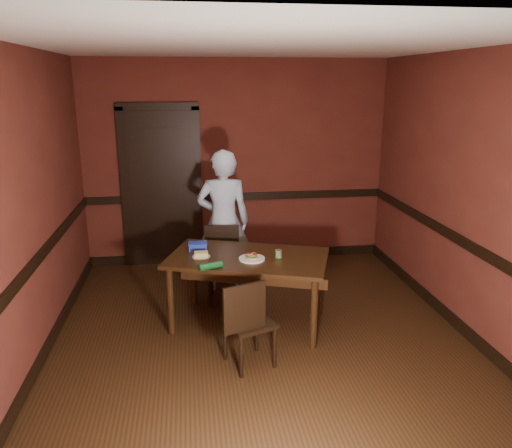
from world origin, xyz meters
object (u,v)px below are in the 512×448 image
object	(u,v)px
person	(223,221)
food_tub	(198,246)
dining_table	(248,290)
cheese_saucer	(201,255)
chair_far	(225,266)
sandwich_plate	(252,258)
sauce_jar	(278,254)
chair_near	(249,321)

from	to	relation	value
person	food_tub	world-z (taller)	person
dining_table	cheese_saucer	bearing A→B (deg)	-165.07
chair_far	cheese_saucer	xyz separation A→B (m)	(-0.28, -0.55, 0.33)
sandwich_plate	food_tub	distance (m)	0.63
sauce_jar	person	bearing A→B (deg)	115.10
sauce_jar	cheese_saucer	size ratio (longest dim) A/B	0.45
cheese_saucer	food_tub	world-z (taller)	food_tub
chair_near	sauce_jar	bearing A→B (deg)	-139.32
dining_table	food_tub	distance (m)	0.69
chair_far	sauce_jar	size ratio (longest dim) A/B	10.62
dining_table	sauce_jar	world-z (taller)	sauce_jar
chair_near	sandwich_plate	world-z (taller)	chair_near
cheese_saucer	sandwich_plate	bearing A→B (deg)	-15.21
cheese_saucer	sauce_jar	bearing A→B (deg)	-8.13
chair_far	sandwich_plate	distance (m)	0.79
food_tub	sandwich_plate	bearing A→B (deg)	-34.43
sauce_jar	dining_table	bearing A→B (deg)	165.76
dining_table	food_tub	size ratio (longest dim) A/B	8.06
person	sandwich_plate	bearing A→B (deg)	104.86
sauce_jar	food_tub	xyz separation A→B (m)	(-0.78, 0.34, 0.00)
dining_table	chair_near	distance (m)	0.77
chair_near	sandwich_plate	bearing A→B (deg)	-119.88
cheese_saucer	food_tub	bearing A→B (deg)	96.64
chair_near	person	world-z (taller)	person
person	food_tub	distance (m)	0.74
chair_far	sauce_jar	world-z (taller)	chair_far
food_tub	dining_table	bearing A→B (deg)	-27.55
chair_far	food_tub	size ratio (longest dim) A/B	4.36
chair_near	sandwich_plate	xyz separation A→B (m)	(0.11, 0.66, 0.34)
sauce_jar	cheese_saucer	xyz separation A→B (m)	(-0.76, 0.11, -0.02)
chair_far	cheese_saucer	distance (m)	0.70
food_tub	sauce_jar	bearing A→B (deg)	-22.64
sandwich_plate	dining_table	bearing A→B (deg)	104.60
sauce_jar	chair_far	bearing A→B (deg)	126.21
person	sauce_jar	xyz separation A→B (m)	(0.47, -1.00, -0.07)
person	sauce_jar	bearing A→B (deg)	118.90
dining_table	chair_near	world-z (taller)	chair_near
sauce_jar	food_tub	world-z (taller)	food_tub
cheese_saucer	food_tub	distance (m)	0.23
dining_table	sandwich_plate	world-z (taller)	sandwich_plate
chair_near	sauce_jar	distance (m)	0.86
dining_table	sandwich_plate	size ratio (longest dim) A/B	6.07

